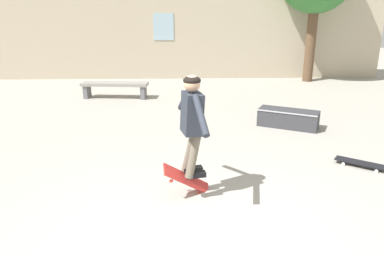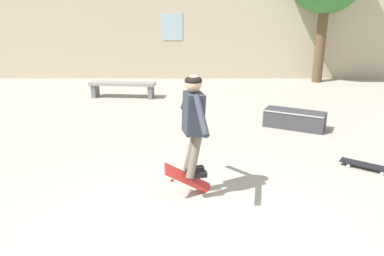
% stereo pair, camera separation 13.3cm
% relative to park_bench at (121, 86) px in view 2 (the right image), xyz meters
% --- Properties ---
extents(ground_plane, '(40.00, 40.00, 0.00)m').
position_rel_park_bench_xyz_m(ground_plane, '(2.00, -6.80, -0.33)').
color(ground_plane, '#A39E93').
extents(building_backdrop, '(14.74, 0.52, 5.17)m').
position_rel_park_bench_xyz_m(building_backdrop, '(1.97, 3.15, 1.72)').
color(building_backdrop, '#B7A88E').
rests_on(building_backdrop, ground_plane).
extents(park_bench, '(1.89, 0.61, 0.44)m').
position_rel_park_bench_xyz_m(park_bench, '(0.00, 0.00, 0.00)').
color(park_bench, gray).
rests_on(park_bench, ground_plane).
extents(skate_ledge, '(1.32, 0.98, 0.38)m').
position_rel_park_bench_xyz_m(skate_ledge, '(4.14, -2.83, -0.14)').
color(skate_ledge, '#38383D').
rests_on(skate_ledge, ground_plane).
extents(skater, '(0.37, 1.31, 1.34)m').
position_rel_park_bench_xyz_m(skater, '(1.98, -5.86, 0.79)').
color(skater, '#282D38').
extents(skateboard_flipping, '(0.64, 0.52, 0.59)m').
position_rel_park_bench_xyz_m(skateboard_flipping, '(1.92, -5.81, -0.10)').
color(skateboard_flipping, red).
extents(skateboard_resting, '(0.76, 0.63, 0.08)m').
position_rel_park_bench_xyz_m(skateboard_resting, '(4.74, -4.97, -0.26)').
color(skateboard_resting, black).
rests_on(skateboard_resting, ground_plane).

